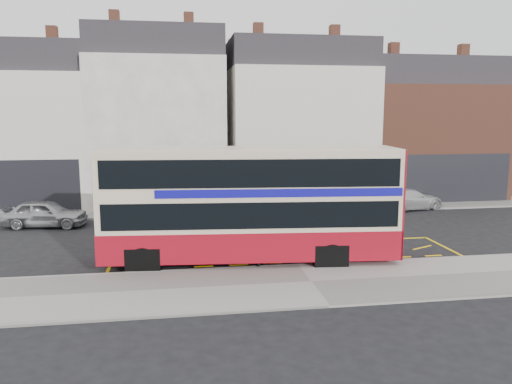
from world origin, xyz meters
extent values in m
plane|color=black|center=(0.00, 0.00, 0.00)|extent=(120.00, 120.00, 0.00)
cube|color=gray|center=(0.00, -2.30, 0.07)|extent=(40.00, 4.00, 0.15)
cube|color=gray|center=(0.00, -0.38, 0.07)|extent=(40.00, 0.15, 0.15)
cube|color=gray|center=(0.00, 11.00, 0.07)|extent=(50.00, 3.00, 0.15)
cube|color=silver|center=(-13.50, 15.00, 4.00)|extent=(8.00, 8.00, 8.00)
cube|color=#28262B|center=(-13.50, 15.00, 8.90)|extent=(8.00, 7.20, 1.80)
cube|color=brown|center=(-11.50, 14.00, 10.20)|extent=(0.60, 0.60, 1.20)
cube|color=black|center=(-13.50, 11.02, 1.60)|extent=(7.36, 0.06, 3.20)
cube|color=black|center=(-13.50, 11.04, 1.40)|extent=(5.60, 0.04, 2.00)
cube|color=white|center=(-5.50, 15.00, 4.50)|extent=(8.00, 8.00, 9.00)
cube|color=#28262B|center=(-5.50, 15.00, 9.90)|extent=(8.00, 7.20, 1.80)
cube|color=brown|center=(-7.90, 14.00, 11.20)|extent=(0.60, 0.60, 1.20)
cube|color=brown|center=(-3.50, 14.00, 11.20)|extent=(0.60, 0.60, 1.20)
cube|color=black|center=(-5.50, 11.02, 1.60)|extent=(7.36, 0.06, 3.20)
cube|color=black|center=(-5.50, 11.04, 1.40)|extent=(5.60, 0.04, 2.00)
cube|color=silver|center=(3.50, 15.00, 4.25)|extent=(9.00, 8.00, 8.50)
cube|color=#28262B|center=(3.50, 15.00, 9.40)|extent=(9.00, 7.20, 1.80)
cube|color=brown|center=(0.80, 14.00, 10.70)|extent=(0.60, 0.60, 1.20)
cube|color=brown|center=(5.75, 14.00, 10.70)|extent=(0.60, 0.60, 1.20)
cube|color=#147338|center=(3.50, 11.02, 1.60)|extent=(8.28, 0.06, 3.20)
cube|color=black|center=(3.50, 11.04, 1.40)|extent=(6.30, 0.04, 2.00)
cube|color=brown|center=(12.50, 15.00, 3.75)|extent=(9.00, 8.00, 7.50)
cube|color=#28262B|center=(12.50, 15.00, 8.40)|extent=(9.00, 7.20, 1.80)
cube|color=brown|center=(9.80, 14.00, 9.70)|extent=(0.60, 0.60, 1.20)
cube|color=brown|center=(14.75, 14.00, 9.70)|extent=(0.60, 0.60, 1.20)
cube|color=black|center=(12.50, 11.02, 1.60)|extent=(8.28, 0.06, 3.20)
cube|color=black|center=(12.50, 11.04, 1.40)|extent=(6.30, 0.04, 2.00)
cube|color=beige|center=(-1.66, 0.60, 2.40)|extent=(11.30, 3.48, 4.09)
cube|color=maroon|center=(-1.66, 0.60, 0.91)|extent=(11.34, 3.52, 1.11)
cube|color=maroon|center=(3.86, 0.12, 2.40)|extent=(0.28, 2.56, 4.09)
cube|color=black|center=(-1.66, 0.60, 2.12)|extent=(10.86, 3.50, 0.96)
cube|color=black|center=(-1.66, 0.60, 3.64)|extent=(10.86, 3.50, 1.01)
cube|color=#110D95|center=(-0.65, 0.51, 2.93)|extent=(9.08, 3.34, 0.30)
cube|color=black|center=(-7.17, 1.08, 1.87)|extent=(0.26, 2.32, 1.62)
cube|color=black|center=(-7.17, 1.08, 3.64)|extent=(0.26, 2.32, 1.01)
cube|color=black|center=(-7.16, 1.08, 2.83)|extent=(0.20, 1.77, 0.35)
cube|color=beige|center=(-1.66, 0.60, 4.40)|extent=(11.29, 3.38, 0.12)
cylinder|color=black|center=(-5.68, -0.20, 0.51)|extent=(1.03, 0.37, 1.01)
cylinder|color=black|center=(-5.48, 2.08, 0.51)|extent=(1.03, 0.37, 1.01)
cylinder|color=black|center=(1.17, -0.79, 0.51)|extent=(1.03, 0.37, 1.01)
cylinder|color=black|center=(1.36, 1.49, 0.51)|extent=(1.03, 0.37, 1.01)
cube|color=black|center=(-1.50, -0.40, 1.50)|extent=(0.10, 0.10, 2.70)
cube|color=white|center=(-1.23, -0.37, 2.58)|extent=(0.49, 0.09, 0.40)
cube|color=white|center=(-1.51, -0.35, 1.86)|extent=(0.32, 0.06, 0.45)
imported|color=#ADADB2|center=(-11.11, 8.27, 0.70)|extent=(4.29, 2.10, 1.41)
imported|color=#404348|center=(0.56, 9.56, 0.63)|extent=(4.03, 1.98, 1.27)
imported|color=silver|center=(9.28, 9.80, 0.64)|extent=(4.68, 2.77, 1.27)
cylinder|color=black|center=(6.01, 10.69, 0.90)|extent=(0.24, 0.24, 1.80)
camera|label=1|loc=(-4.33, -17.93, 5.76)|focal=35.00mm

